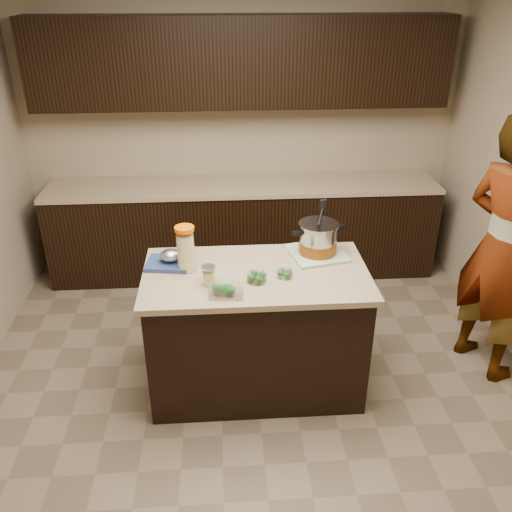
{
  "coord_description": "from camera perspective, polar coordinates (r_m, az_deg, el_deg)",
  "views": [
    {
      "loc": [
        -0.21,
        -3.04,
        2.59
      ],
      "look_at": [
        0.0,
        0.0,
        1.02
      ],
      "focal_mm": 38.0,
      "sensor_mm": 36.0,
      "label": 1
    }
  ],
  "objects": [
    {
      "name": "ground_plane",
      "position": [
        4.01,
        -0.0,
        -13.08
      ],
      "size": [
        4.0,
        4.0,
        0.0
      ],
      "primitive_type": "plane",
      "color": "brown",
      "rests_on": "ground"
    },
    {
      "name": "room_shell",
      "position": [
        3.18,
        -0.0,
        11.21
      ],
      "size": [
        4.04,
        4.04,
        2.72
      ],
      "color": "tan",
      "rests_on": "ground"
    },
    {
      "name": "back_cabinets",
      "position": [
        5.07,
        -1.4,
        8.22
      ],
      "size": [
        3.6,
        0.63,
        2.33
      ],
      "color": "black",
      "rests_on": "ground"
    },
    {
      "name": "island",
      "position": [
        3.73,
        -0.0,
        -7.78
      ],
      "size": [
        1.46,
        0.81,
        0.9
      ],
      "color": "black",
      "rests_on": "ground"
    },
    {
      "name": "dish_towel",
      "position": [
        3.73,
        6.45,
        0.29
      ],
      "size": [
        0.43,
        0.43,
        0.02
      ],
      "primitive_type": "cube",
      "rotation": [
        0.0,
        0.0,
        0.22
      ],
      "color": "#668A5D",
      "rests_on": "island"
    },
    {
      "name": "stock_pot",
      "position": [
        3.69,
        6.53,
        1.68
      ],
      "size": [
        0.38,
        0.33,
        0.39
      ],
      "rotation": [
        0.0,
        0.0,
        0.25
      ],
      "color": "#B7B7BC",
      "rests_on": "dish_towel"
    },
    {
      "name": "lemonade_pitcher",
      "position": [
        3.48,
        -7.41,
        0.57
      ],
      "size": [
        0.13,
        0.13,
        0.3
      ],
      "rotation": [
        0.0,
        0.0,
        -0.05
      ],
      "color": "#D3CE80",
      "rests_on": "island"
    },
    {
      "name": "mason_jar",
      "position": [
        3.34,
        -4.99,
        -2.12
      ],
      "size": [
        0.11,
        0.11,
        0.14
      ],
      "rotation": [
        0.0,
        0.0,
        -0.36
      ],
      "color": "#D3CE80",
      "rests_on": "island"
    },
    {
      "name": "broccoli_tub_left",
      "position": [
        3.38,
        0.06,
        -2.28
      ],
      "size": [
        0.13,
        0.13,
        0.06
      ],
      "rotation": [
        0.0,
        0.0,
        0.01
      ],
      "color": "silver",
      "rests_on": "island"
    },
    {
      "name": "broccoli_tub_right",
      "position": [
        3.43,
        3.03,
        -1.88
      ],
      "size": [
        0.12,
        0.12,
        0.05
      ],
      "rotation": [
        0.0,
        0.0,
        0.14
      ],
      "color": "silver",
      "rests_on": "island"
    },
    {
      "name": "broccoli_tub_rect",
      "position": [
        3.24,
        -3.15,
        -3.61
      ],
      "size": [
        0.21,
        0.16,
        0.07
      ],
      "rotation": [
        0.0,
        0.0,
        -0.09
      ],
      "color": "silver",
      "rests_on": "island"
    },
    {
      "name": "blue_tray",
      "position": [
        3.61,
        -9.1,
        -0.45
      ],
      "size": [
        0.31,
        0.26,
        0.11
      ],
      "rotation": [
        0.0,
        0.0,
        -0.14
      ],
      "color": "navy",
      "rests_on": "island"
    },
    {
      "name": "person",
      "position": [
        4.04,
        24.68,
        0.64
      ],
      "size": [
        0.68,
        0.81,
        1.9
      ],
      "primitive_type": "imported",
      "rotation": [
        0.0,
        0.0,
        1.95
      ],
      "color": "gray",
      "rests_on": "ground"
    }
  ]
}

